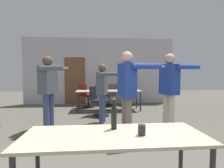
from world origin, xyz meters
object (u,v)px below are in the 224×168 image
at_px(person_center_tall, 170,85).
at_px(office_chair_near_pushed, 129,95).
at_px(drink_cup, 142,130).
at_px(office_chair_side_rolled, 99,102).
at_px(person_far_watching, 128,86).
at_px(beer_bottle, 114,115).
at_px(person_left_plaid, 49,85).
at_px(office_chair_far_left, 87,96).
at_px(person_near_casual, 103,87).
at_px(office_chair_far_right, 110,96).

height_order(person_center_tall, office_chair_near_pushed, person_center_tall).
bearing_deg(drink_cup, office_chair_side_rolled, 95.75).
height_order(person_far_watching, office_chair_near_pushed, person_far_watching).
xyz_separation_m(person_center_tall, beer_bottle, (-1.47, -1.94, -0.20)).
height_order(person_left_plaid, office_chair_far_left, person_left_plaid).
height_order(person_near_casual, beer_bottle, person_near_casual).
bearing_deg(person_left_plaid, office_chair_near_pushed, 157.56).
bearing_deg(office_chair_far_right, person_far_watching, -114.46).
xyz_separation_m(person_near_casual, office_chair_near_pushed, (1.19, 2.53, -0.52)).
distance_m(office_chair_far_left, office_chair_far_right, 0.95).
xyz_separation_m(person_far_watching, office_chair_side_rolled, (-0.56, 2.02, -0.64)).
bearing_deg(office_chair_side_rolled, office_chair_far_left, -134.46).
relative_size(person_center_tall, office_chair_far_right, 1.93).
relative_size(person_far_watching, beer_bottle, 5.23).
height_order(office_chair_side_rolled, drink_cup, office_chair_side_rolled).
xyz_separation_m(person_left_plaid, person_far_watching, (1.78, -0.81, 0.02)).
bearing_deg(office_chair_far_left, office_chair_far_right, 62.10).
distance_m(person_center_tall, person_far_watching, 1.09).
relative_size(person_center_tall, beer_bottle, 5.24).
xyz_separation_m(person_center_tall, drink_cup, (-1.21, -2.16, -0.31)).
height_order(office_chair_side_rolled, office_chair_far_right, office_chair_side_rolled).
xyz_separation_m(office_chair_side_rolled, beer_bottle, (0.13, -3.63, 0.45)).
bearing_deg(beer_bottle, office_chair_side_rolled, 92.02).
distance_m(person_near_casual, office_chair_side_rolled, 1.00).
bearing_deg(office_chair_far_left, drink_cup, -31.25).
relative_size(person_far_watching, office_chair_near_pushed, 1.90).
bearing_deg(beer_bottle, office_chair_near_pushed, 77.63).
distance_m(person_center_tall, office_chair_far_left, 3.75).
distance_m(person_center_tall, drink_cup, 2.49).
bearing_deg(drink_cup, person_near_casual, 95.49).
height_order(person_near_casual, office_chair_far_left, person_near_casual).
bearing_deg(person_far_watching, drink_cup, -16.89).
xyz_separation_m(person_left_plaid, office_chair_side_rolled, (1.22, 1.21, -0.62)).
distance_m(person_left_plaid, beer_bottle, 2.77).
xyz_separation_m(person_near_casual, office_chair_far_left, (-0.56, 2.22, -0.52)).
distance_m(person_far_watching, beer_bottle, 1.67).
bearing_deg(person_center_tall, beer_bottle, -55.24).
height_order(person_near_casual, person_center_tall, person_center_tall).
bearing_deg(office_chair_far_right, office_chair_near_pushed, -19.32).
bearing_deg(office_chair_far_left, person_center_tall, -6.62).
height_order(office_chair_near_pushed, drink_cup, office_chair_near_pushed).
relative_size(office_chair_near_pushed, beer_bottle, 2.76).
relative_size(person_near_casual, person_center_tall, 0.89).
distance_m(person_center_tall, office_chair_far_right, 3.53).
height_order(person_near_casual, person_left_plaid, person_left_plaid).
bearing_deg(beer_bottle, person_center_tall, 52.82).
relative_size(person_near_casual, office_chair_far_left, 1.70).
relative_size(office_chair_side_rolled, office_chair_near_pushed, 0.99).
distance_m(person_center_tall, person_left_plaid, 2.86).
xyz_separation_m(person_near_casual, person_far_watching, (0.47, -1.18, 0.11)).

